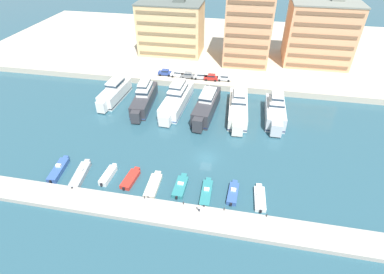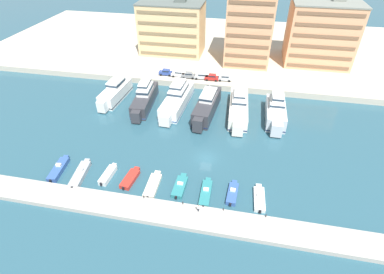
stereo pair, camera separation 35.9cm
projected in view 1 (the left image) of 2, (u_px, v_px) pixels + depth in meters
ground_plane at (206, 158)px, 63.27m from camera, size 400.00×400.00×0.00m
quay_promenade at (232, 47)px, 114.63m from camera, size 180.00×70.00×1.76m
pier_dock at (192, 218)px, 50.19m from camera, size 120.00×5.00×0.88m
yacht_white_far_left at (114, 92)px, 82.36m from camera, size 4.99×16.10×7.00m
yacht_charcoal_left at (144, 98)px, 79.46m from camera, size 5.19×18.35×8.19m
yacht_white_mid_left at (177, 99)px, 79.32m from camera, size 5.98×20.75×8.03m
yacht_charcoal_center_left at (206, 106)px, 76.29m from camera, size 5.49×18.87×7.20m
yacht_ivory_center at (238, 107)px, 76.17m from camera, size 5.50×20.03×7.71m
yacht_silver_center_right at (275, 111)px, 73.98m from camera, size 4.75×15.83×8.32m
motorboat_blue_far_left at (59, 169)px, 59.64m from camera, size 2.55×7.61×1.55m
motorboat_grey_left at (80, 174)px, 58.45m from camera, size 2.80×8.30×1.60m
motorboat_white_mid_left at (108, 175)px, 58.30m from camera, size 1.83×6.00×1.60m
motorboat_red_center_left at (131, 179)px, 57.63m from camera, size 2.50×6.19×0.89m
motorboat_cream_center at (153, 185)px, 56.31m from camera, size 2.23×7.20×0.84m
motorboat_teal_center_right at (180, 186)px, 56.11m from camera, size 2.15×6.45×1.11m
motorboat_teal_mid_right at (206, 193)px, 54.63m from camera, size 1.98×7.30×1.36m
motorboat_blue_right at (233, 193)px, 54.66m from camera, size 1.97×6.16×1.32m
motorboat_white_far_right at (260, 198)px, 53.74m from camera, size 2.21×6.71×1.21m
car_blue_far_left at (165, 72)px, 91.60m from camera, size 4.14×2.01×1.80m
car_white_left at (177, 74)px, 90.81m from camera, size 4.16×2.05×1.80m
car_grey_mid_left at (188, 75)px, 89.99m from camera, size 4.24×2.21×1.80m
car_silver_center_left at (201, 76)px, 89.49m from camera, size 4.20×2.12×1.80m
car_red_center at (211, 77)px, 88.82m from camera, size 4.13×1.99×1.80m
car_silver_center_right at (224, 77)px, 88.60m from camera, size 4.20×2.13×1.80m
apartment_block_far_left at (171, 28)px, 102.79m from camera, size 21.62×13.34×19.02m
apartment_block_left at (249, 22)px, 94.29m from camera, size 14.28×16.51×27.07m
apartment_block_mid_left at (319, 32)px, 95.69m from camera, size 20.46×17.12×21.15m
pedestrian_near_edge at (199, 208)px, 50.18m from camera, size 0.60×0.23×1.54m
bollard_west at (144, 197)px, 52.88m from camera, size 0.20×0.20×0.61m
bollard_west_mid at (183, 203)px, 51.80m from camera, size 0.20×0.20×0.61m
bollard_east_mid at (224, 209)px, 50.73m from camera, size 0.20×0.20×0.61m
bollard_east at (267, 215)px, 49.65m from camera, size 0.20×0.20×0.61m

